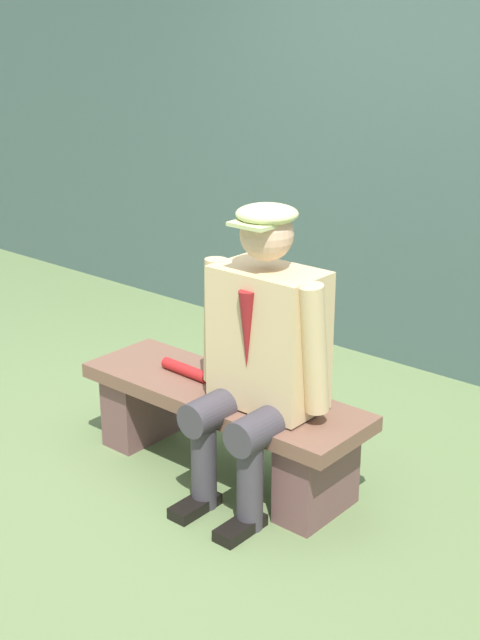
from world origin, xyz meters
TOP-DOWN VIEW (x-y plane):
  - ground_plane at (0.00, 0.00)m, footprint 30.00×30.00m
  - bench at (0.00, 0.00)m, footprint 1.40×0.45m
  - seated_man at (-0.26, 0.05)m, footprint 0.64×0.59m
  - rolled_magazine at (0.23, 0.00)m, footprint 0.27×0.06m
  - stadium_wall at (0.00, -1.78)m, footprint 12.00×0.24m

SIDE VIEW (x-z plane):
  - ground_plane at x=0.00m, z-range 0.00..0.00m
  - bench at x=0.00m, z-range 0.06..0.48m
  - rolled_magazine at x=0.23m, z-range 0.42..0.47m
  - seated_man at x=-0.26m, z-range 0.05..1.35m
  - stadium_wall at x=0.00m, z-range 0.00..2.35m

